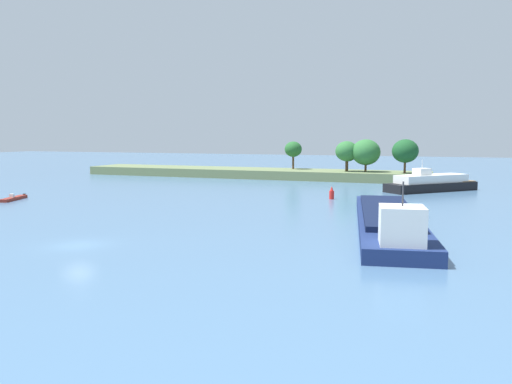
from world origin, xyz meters
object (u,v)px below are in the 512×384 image
Objects in this scene: white_riverboat at (431,183)px; channel_buoy_red at (332,194)px; fishing_skiff at (14,198)px; cargo_barge at (389,219)px.

white_riverboat is 7.82× the size of channel_buoy_red.
fishing_skiff is 3.21× the size of channel_buoy_red.
channel_buoy_red is (-12.95, -16.40, -0.47)m from white_riverboat.
white_riverboat is at bearing 86.06° from cargo_barge.
cargo_barge reaches higher than channel_buoy_red.
white_riverboat is 2.44× the size of fishing_skiff.
cargo_barge is at bearing -64.04° from channel_buoy_red.
channel_buoy_red is (41.95, 16.95, 0.57)m from fishing_skiff.
channel_buoy_red is at bearing 22.00° from fishing_skiff.
white_riverboat reaches higher than channel_buoy_red.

